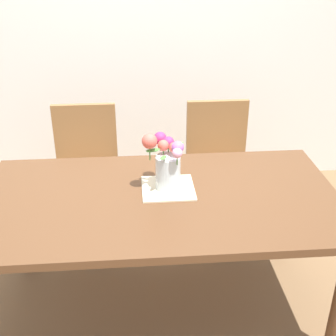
{
  "coord_description": "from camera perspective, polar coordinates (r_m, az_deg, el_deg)",
  "views": [
    {
      "loc": [
        -0.13,
        -1.94,
        1.88
      ],
      "look_at": [
        0.04,
        0.07,
        0.84
      ],
      "focal_mm": 48.57,
      "sensor_mm": 36.0,
      "label": 1
    }
  ],
  "objects": [
    {
      "name": "ground_plane",
      "position": [
        2.7,
        -0.75,
        -16.9
      ],
      "size": [
        12.0,
        12.0,
        0.0
      ],
      "primitive_type": "plane",
      "color": "brown"
    },
    {
      "name": "back_wall",
      "position": [
        3.58,
        -2.83,
        19.39
      ],
      "size": [
        7.0,
        0.1,
        2.8
      ],
      "primitive_type": "cube",
      "color": "silver",
      "rests_on": "ground_plane"
    },
    {
      "name": "dining_table",
      "position": [
        2.3,
        -0.85,
        -5.28
      ],
      "size": [
        1.79,
        0.96,
        0.72
      ],
      "color": "brown",
      "rests_on": "ground_plane"
    },
    {
      "name": "chair_left",
      "position": [
        3.1,
        -10.24,
        0.59
      ],
      "size": [
        0.42,
        0.42,
        0.9
      ],
      "rotation": [
        0.0,
        0.0,
        3.14
      ],
      "color": "olive",
      "rests_on": "ground_plane"
    },
    {
      "name": "chair_right",
      "position": [
        3.13,
        6.35,
        1.21
      ],
      "size": [
        0.42,
        0.42,
        0.9
      ],
      "rotation": [
        0.0,
        0.0,
        3.14
      ],
      "color": "olive",
      "rests_on": "ground_plane"
    },
    {
      "name": "placemat",
      "position": [
        2.33,
        0.0,
        -2.54
      ],
      "size": [
        0.27,
        0.27,
        0.01
      ],
      "primitive_type": "cube",
      "color": "beige",
      "rests_on": "dining_table"
    },
    {
      "name": "flower_vase",
      "position": [
        2.26,
        -0.2,
        0.78
      ],
      "size": [
        0.22,
        0.23,
        0.3
      ],
      "color": "silver",
      "rests_on": "placemat"
    }
  ]
}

